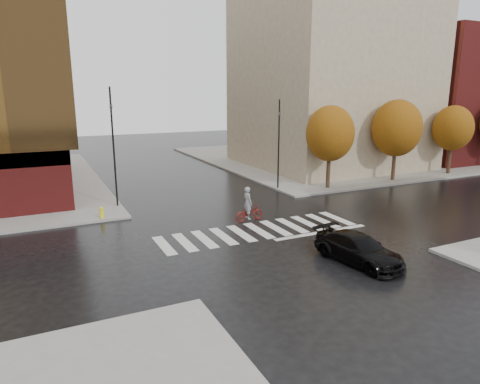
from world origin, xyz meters
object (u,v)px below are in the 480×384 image
object	(u,v)px
traffic_light_nw	(113,138)
sedan	(358,249)
cyclist	(249,209)
traffic_light_ne	(279,139)
fire_hydrant	(102,212)

from	to	relation	value
traffic_light_nw	sedan	bearing A→B (deg)	40.43
sedan	cyclist	distance (m)	8.20
traffic_light_ne	fire_hydrant	world-z (taller)	traffic_light_ne
sedan	cyclist	world-z (taller)	cyclist
sedan	cyclist	bearing A→B (deg)	92.48
traffic_light_nw	cyclist	bearing A→B (deg)	56.64
cyclist	traffic_light_nw	size ratio (longest dim) A/B	0.27
traffic_light_ne	fire_hydrant	xyz separation A→B (m)	(-13.98, -2.50, -3.54)
traffic_light_nw	fire_hydrant	xyz separation A→B (m)	(-1.38, -2.50, -4.16)
cyclist	traffic_light_ne	size ratio (longest dim) A/B	0.30
cyclist	fire_hydrant	xyz separation A→B (m)	(-8.04, 4.00, -0.19)
traffic_light_ne	fire_hydrant	distance (m)	14.64
sedan	fire_hydrant	size ratio (longest dim) A/B	6.58
cyclist	fire_hydrant	size ratio (longest dim) A/B	3.08
cyclist	traffic_light_ne	world-z (taller)	traffic_light_ne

